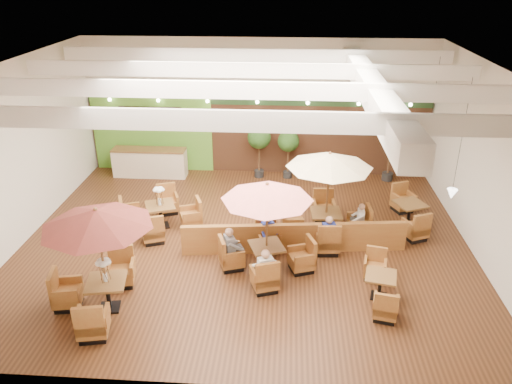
# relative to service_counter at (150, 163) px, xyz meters

# --- Properties ---
(room) EXTENTS (14.04, 14.00, 5.52)m
(room) POSITION_rel_service_counter_xyz_m (4.65, -3.88, 3.05)
(room) COLOR #381E0F
(room) RESTS_ON ground
(service_counter) EXTENTS (3.00, 0.75, 1.18)m
(service_counter) POSITION_rel_service_counter_xyz_m (0.00, 0.00, 0.00)
(service_counter) COLOR beige
(service_counter) RESTS_ON ground
(booth_divider) EXTENTS (6.82, 0.93, 0.95)m
(booth_divider) POSITION_rel_service_counter_xyz_m (5.94, -5.64, -0.11)
(booth_divider) COLOR brown
(booth_divider) RESTS_ON ground
(table_0) EXTENTS (2.81, 2.94, 2.90)m
(table_0) POSITION_rel_service_counter_xyz_m (1.14, -8.74, 1.47)
(table_0) COLOR brown
(table_0) RESTS_ON ground
(table_1) EXTENTS (2.85, 2.85, 2.75)m
(table_1) POSITION_rel_service_counter_xyz_m (5.14, -6.66, 1.28)
(table_1) COLOR brown
(table_1) RESTS_ON ground
(table_2) EXTENTS (2.86, 2.86, 2.89)m
(table_2) POSITION_rel_service_counter_xyz_m (6.95, -4.55, 1.36)
(table_2) COLOR brown
(table_2) RESTS_ON ground
(table_3) EXTENTS (2.90, 2.90, 1.59)m
(table_3) POSITION_rel_service_counter_xyz_m (1.49, -4.31, -0.14)
(table_3) COLOR brown
(table_3) RESTS_ON ground
(table_4) EXTENTS (0.93, 2.44, 0.88)m
(table_4) POSITION_rel_service_counter_xyz_m (8.18, -7.79, -0.25)
(table_4) COLOR brown
(table_4) RESTS_ON ground
(table_5) EXTENTS (1.18, 2.87, 1.00)m
(table_5) POSITION_rel_service_counter_xyz_m (9.80, -3.60, -0.20)
(table_5) COLOR brown
(table_5) RESTS_ON ground
(topiary_0) EXTENTS (0.94, 0.94, 2.18)m
(topiary_0) POSITION_rel_service_counter_xyz_m (4.50, 0.20, 1.04)
(topiary_0) COLOR black
(topiary_0) RESTS_ON ground
(topiary_1) EXTENTS (0.87, 0.87, 2.01)m
(topiary_1) POSITION_rel_service_counter_xyz_m (5.68, 0.20, 0.91)
(topiary_1) COLOR black
(topiary_1) RESTS_ON ground
(topiary_2) EXTENTS (1.04, 1.04, 2.41)m
(topiary_2) POSITION_rel_service_counter_xyz_m (9.75, 0.20, 1.21)
(topiary_2) COLOR black
(topiary_2) RESTS_ON ground
(diner_0) EXTENTS (0.45, 0.43, 0.82)m
(diner_0) POSITION_rel_service_counter_xyz_m (5.14, -7.67, 0.18)
(diner_0) COLOR white
(diner_0) RESTS_ON ground
(diner_1) EXTENTS (0.41, 0.39, 0.74)m
(diner_1) POSITION_rel_service_counter_xyz_m (5.14, -5.66, 0.15)
(diner_1) COLOR navy
(diner_1) RESTS_ON ground
(diner_2) EXTENTS (0.45, 0.47, 0.85)m
(diner_2) POSITION_rel_service_counter_xyz_m (4.13, -6.66, 0.19)
(diner_2) COLOR slate
(diner_2) RESTS_ON ground
(diner_3) EXTENTS (0.42, 0.36, 0.80)m
(diner_3) POSITION_rel_service_counter_xyz_m (6.95, -5.61, 0.18)
(diner_3) COLOR navy
(diner_3) RESTS_ON ground
(diner_4) EXTENTS (0.28, 0.35, 0.71)m
(diner_4) POSITION_rel_service_counter_xyz_m (8.01, -4.55, 0.14)
(diner_4) COLOR white
(diner_4) RESTS_ON ground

